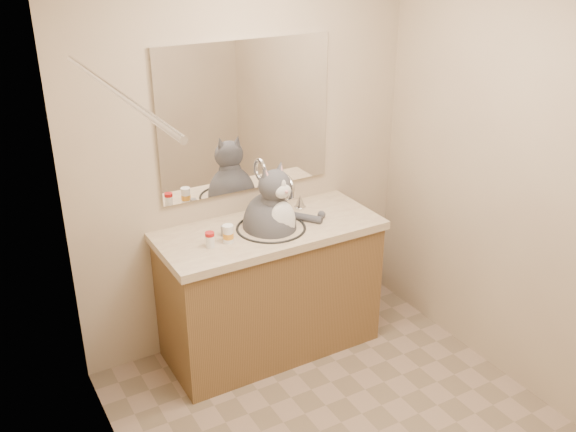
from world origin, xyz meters
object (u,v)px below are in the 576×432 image
(grey_canister, at_px, (224,231))
(pill_bottle_redcap, at_px, (210,240))
(cat, at_px, (271,221))
(pill_bottle_orange, at_px, (228,234))

(grey_canister, bearing_deg, pill_bottle_redcap, -143.56)
(cat, distance_m, pill_bottle_orange, 0.31)
(cat, height_order, grey_canister, cat)
(pill_bottle_orange, relative_size, grey_canister, 1.76)
(pill_bottle_orange, bearing_deg, pill_bottle_redcap, -177.97)
(pill_bottle_orange, bearing_deg, cat, 9.00)
(pill_bottle_redcap, bearing_deg, grey_canister, 36.44)
(pill_bottle_redcap, relative_size, grey_canister, 1.51)
(grey_canister, bearing_deg, pill_bottle_orange, -99.38)
(pill_bottle_orange, distance_m, grey_canister, 0.09)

